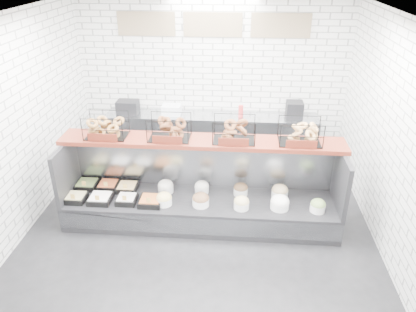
{
  "coord_description": "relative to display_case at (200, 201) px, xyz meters",
  "views": [
    {
      "loc": [
        0.51,
        -4.73,
        3.67
      ],
      "look_at": [
        0.1,
        0.45,
        1.03
      ],
      "focal_mm": 35.0,
      "sensor_mm": 36.0,
      "label": 1
    }
  ],
  "objects": [
    {
      "name": "display_case",
      "position": [
        0.0,
        0.0,
        0.0
      ],
      "size": [
        4.0,
        0.9,
        1.2
      ],
      "color": "black",
      "rests_on": "ground"
    },
    {
      "name": "ground",
      "position": [
        0.02,
        -0.34,
        -0.33
      ],
      "size": [
        5.5,
        5.5,
        0.0
      ],
      "primitive_type": "plane",
      "color": "black",
      "rests_on": "ground"
    },
    {
      "name": "prep_counter",
      "position": [
        0.01,
        2.09,
        0.14
      ],
      "size": [
        4.0,
        0.6,
        1.2
      ],
      "color": "#93969B",
      "rests_on": "ground"
    },
    {
      "name": "room_shell",
      "position": [
        0.02,
        0.26,
        1.73
      ],
      "size": [
        5.02,
        5.51,
        3.01
      ],
      "color": "white",
      "rests_on": "ground"
    },
    {
      "name": "bagel_shelf",
      "position": [
        0.02,
        0.18,
        1.05
      ],
      "size": [
        4.1,
        0.5,
        0.4
      ],
      "color": "#501911",
      "rests_on": "display_case"
    }
  ]
}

